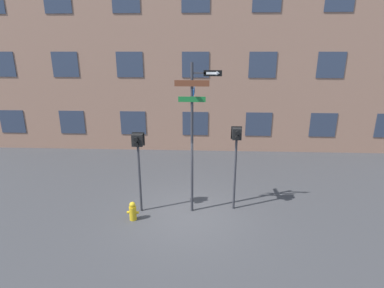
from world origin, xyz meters
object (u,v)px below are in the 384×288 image
(pedestrian_signal_right, at_px, (236,147))
(fire_hydrant, at_px, (133,211))
(street_sign_pole, at_px, (194,127))
(pedestrian_signal_left, at_px, (138,151))

(pedestrian_signal_right, distance_m, fire_hydrant, 4.04)
(street_sign_pole, xyz_separation_m, fire_hydrant, (-1.99, -0.67, -2.74))
(pedestrian_signal_left, xyz_separation_m, fire_hydrant, (-0.15, -0.59, -1.92))
(street_sign_pole, bearing_deg, pedestrian_signal_left, -177.45)
(pedestrian_signal_right, xyz_separation_m, fire_hydrant, (-3.40, -0.89, -2.00))
(pedestrian_signal_left, bearing_deg, fire_hydrant, -104.71)
(pedestrian_signal_right, relative_size, fire_hydrant, 4.62)
(pedestrian_signal_right, bearing_deg, street_sign_pole, -170.99)
(street_sign_pole, height_order, fire_hydrant, street_sign_pole)
(fire_hydrant, bearing_deg, pedestrian_signal_left, 75.29)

